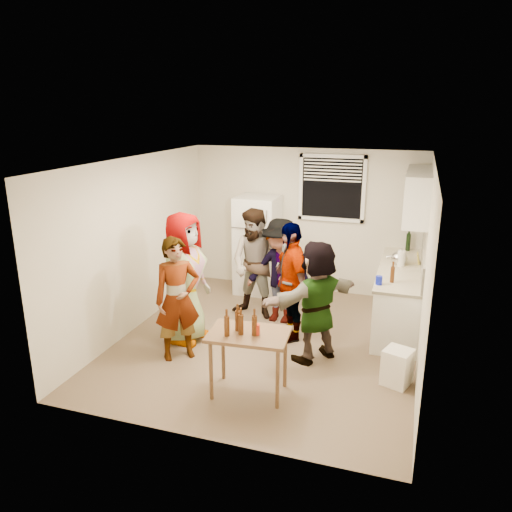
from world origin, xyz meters
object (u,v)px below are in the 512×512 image
(guest_grey, at_px, (187,339))
(red_cup, at_px, (256,334))
(guest_back_left, at_px, (256,316))
(trash_bin, at_px, (397,365))
(wine_bottle, at_px, (407,251))
(blue_cup, at_px, (379,284))
(refrigerator, at_px, (258,245))
(kettle, at_px, (399,264))
(guest_orange, at_px, (314,358))
(guest_black, at_px, (289,337))
(beer_bottle_counter, at_px, (392,282))
(beer_bottle_table, at_px, (238,330))
(guest_back_right, at_px, (279,320))
(guest_stripe, at_px, (180,356))
(serving_table, at_px, (249,392))

(guest_grey, bearing_deg, red_cup, -119.49)
(red_cup, distance_m, guest_back_left, 2.35)
(trash_bin, relative_size, guest_back_left, 0.26)
(wine_bottle, height_order, blue_cup, wine_bottle)
(trash_bin, bearing_deg, red_cup, -154.30)
(blue_cup, bearing_deg, refrigerator, 144.56)
(kettle, height_order, guest_back_left, kettle)
(blue_cup, height_order, guest_orange, blue_cup)
(guest_grey, distance_m, guest_black, 1.46)
(beer_bottle_counter, distance_m, beer_bottle_table, 2.36)
(kettle, distance_m, beer_bottle_counter, 0.85)
(kettle, height_order, guest_back_right, kettle)
(guest_stripe, bearing_deg, beer_bottle_counter, -14.90)
(guest_back_left, bearing_deg, kettle, 24.08)
(beer_bottle_counter, relative_size, serving_table, 0.24)
(guest_back_right, relative_size, guest_orange, 1.00)
(wine_bottle, xyz_separation_m, guest_back_left, (-2.18, -1.33, -0.90))
(wine_bottle, height_order, red_cup, wine_bottle)
(guest_back_right, bearing_deg, guest_black, -55.93)
(beer_bottle_counter, height_order, guest_back_left, beer_bottle_counter)
(beer_bottle_table, height_order, guest_back_right, beer_bottle_table)
(serving_table, bearing_deg, blue_cup, 52.26)
(guest_back_left, bearing_deg, guest_back_right, 2.20)
(blue_cup, relative_size, serving_table, 0.13)
(refrigerator, bearing_deg, guest_grey, -99.40)
(refrigerator, height_order, guest_back_left, refrigerator)
(refrigerator, bearing_deg, red_cup, -72.47)
(guest_stripe, height_order, guest_orange, guest_orange)
(kettle, xyz_separation_m, beer_bottle_table, (-1.61, -2.61, -0.15))
(guest_back_right, height_order, guest_black, guest_back_right)
(guest_grey, distance_m, guest_orange, 1.84)
(blue_cup, bearing_deg, guest_orange, -140.47)
(serving_table, distance_m, red_cup, 0.76)
(blue_cup, relative_size, guest_back_left, 0.07)
(wine_bottle, xyz_separation_m, red_cup, (-1.49, -3.45, -0.15))
(refrigerator, relative_size, blue_cup, 14.55)
(serving_table, bearing_deg, guest_back_left, 105.91)
(guest_black, bearing_deg, trash_bin, 26.69)
(wine_bottle, xyz_separation_m, guest_grey, (-2.86, -2.41, -0.90))
(refrigerator, height_order, blue_cup, refrigerator)
(blue_cup, distance_m, trash_bin, 1.17)
(guest_back_right, bearing_deg, guest_back_left, 176.85)
(refrigerator, bearing_deg, guest_orange, -55.45)
(serving_table, bearing_deg, guest_orange, 62.16)
(blue_cup, xyz_separation_m, guest_black, (-1.18, -0.09, -0.90))
(guest_grey, bearing_deg, guest_stripe, -156.74)
(guest_back_left, bearing_deg, blue_cup, -4.26)
(blue_cup, xyz_separation_m, trash_bin, (0.34, -0.91, -0.65))
(blue_cup, bearing_deg, trash_bin, -69.76)
(refrigerator, relative_size, guest_back_left, 0.99)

